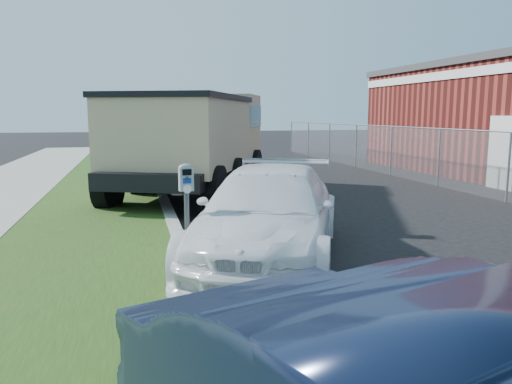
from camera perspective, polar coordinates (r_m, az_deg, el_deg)
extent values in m
plane|color=black|center=(7.85, 11.87, -7.95)|extent=(120.00, 120.00, 0.00)
cube|color=gray|center=(9.04, -8.98, -5.13)|extent=(0.25, 50.00, 0.15)
cube|color=#1A3D10|center=(9.06, -19.15, -5.56)|extent=(3.00, 50.00, 0.13)
plane|color=slate|center=(16.66, 20.19, 3.71)|extent=(0.00, 30.00, 30.00)
cylinder|color=gray|center=(16.62, 20.36, 6.80)|extent=(0.04, 30.00, 0.04)
cylinder|color=gray|center=(14.29, 26.91, 2.51)|extent=(0.06, 0.06, 1.80)
cylinder|color=gray|center=(16.66, 20.19, 3.71)|extent=(0.06, 0.06, 1.80)
cylinder|color=gray|center=(19.21, 15.19, 4.56)|extent=(0.06, 0.06, 1.80)
cylinder|color=gray|center=(21.88, 11.37, 5.19)|extent=(0.06, 0.06, 1.80)
cylinder|color=gray|center=(24.62, 8.39, 5.66)|extent=(0.06, 0.06, 1.80)
cylinder|color=gray|center=(27.42, 6.01, 6.03)|extent=(0.06, 0.06, 1.80)
cylinder|color=gray|center=(30.25, 4.07, 6.32)|extent=(0.06, 0.06, 1.80)
cube|color=silver|center=(18.33, 22.80, 12.45)|extent=(0.06, 14.00, 0.30)
cube|color=silver|center=(16.73, 26.28, 4.04)|extent=(0.08, 1.10, 2.20)
cylinder|color=#3F4247|center=(7.00, -7.87, -4.29)|extent=(0.07, 0.07, 1.05)
cube|color=gray|center=(6.88, -8.00, 1.44)|extent=(0.20, 0.15, 0.32)
ellipsoid|color=gray|center=(6.86, -8.03, 2.74)|extent=(0.21, 0.15, 0.12)
cube|color=black|center=(6.80, -7.90, 2.25)|extent=(0.13, 0.02, 0.08)
cube|color=navy|center=(6.81, -7.88, 1.28)|extent=(0.12, 0.02, 0.07)
cylinder|color=silver|center=(6.83, -7.86, 0.32)|extent=(0.12, 0.02, 0.12)
cube|color=#3F4247|center=(6.81, -7.89, 1.55)|extent=(0.04, 0.01, 0.05)
imported|color=white|center=(7.81, 1.49, -2.45)|extent=(3.81, 5.31, 1.43)
cube|color=black|center=(14.02, -7.20, 2.94)|extent=(5.14, 7.56, 0.39)
cube|color=#9D8A65|center=(16.43, -4.63, 7.08)|extent=(3.22, 2.90, 2.24)
cube|color=black|center=(16.43, -4.65, 8.64)|extent=(3.26, 2.94, 0.67)
cube|color=#9D8A65|center=(13.10, -8.42, 6.56)|extent=(4.35, 5.39, 1.79)
cube|color=black|center=(13.10, -8.51, 10.62)|extent=(4.50, 5.54, 0.13)
cube|color=black|center=(17.53, -3.72, 3.90)|extent=(2.53, 1.23, 0.34)
cylinder|color=black|center=(16.77, -8.95, 3.01)|extent=(0.78, 1.17, 1.12)
cylinder|color=black|center=(16.13, -0.23, 2.89)|extent=(0.78, 1.17, 1.12)
cylinder|color=black|center=(13.96, -12.91, 1.72)|extent=(0.78, 1.17, 1.12)
cylinder|color=black|center=(13.19, -2.52, 1.53)|extent=(0.78, 1.17, 1.12)
cylinder|color=black|center=(12.14, -16.56, 0.53)|extent=(0.78, 1.17, 1.12)
cylinder|color=black|center=(11.24, -4.70, 0.22)|extent=(0.78, 1.17, 1.12)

